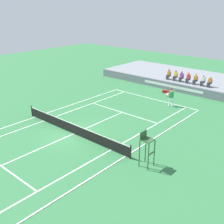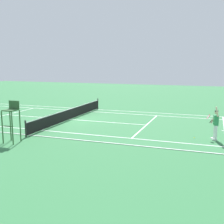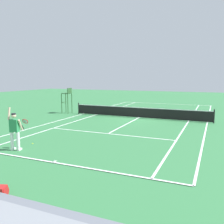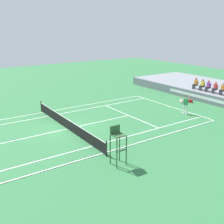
% 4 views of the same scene
% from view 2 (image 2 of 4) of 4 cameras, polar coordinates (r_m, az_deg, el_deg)
% --- Properties ---
extents(ground_plane, '(80.00, 80.00, 0.00)m').
position_cam_2_polar(ground_plane, '(23.95, -8.26, -1.52)').
color(ground_plane, '#337542').
extents(court, '(11.08, 23.88, 0.03)m').
position_cam_2_polar(court, '(23.94, -8.27, -1.49)').
color(court, '#337542').
rests_on(court, ground).
extents(net, '(11.98, 0.10, 1.07)m').
position_cam_2_polar(net, '(23.85, -8.29, -0.29)').
color(net, black).
rests_on(net, ground).
extents(tennis_player, '(0.74, 0.74, 2.08)m').
position_cam_2_polar(tennis_player, '(18.44, 19.81, -2.23)').
color(tennis_player, white).
rests_on(tennis_player, ground).
extents(tennis_ball, '(0.07, 0.07, 0.07)m').
position_cam_2_polar(tennis_ball, '(18.64, 15.98, -4.93)').
color(tennis_ball, '#D1E533').
rests_on(tennis_ball, ground).
extents(umpire_chair, '(0.77, 0.77, 2.44)m').
position_cam_2_polar(umpire_chair, '(17.75, -19.29, -0.80)').
color(umpire_chair, '#2D562D').
rests_on(umpire_chair, ground).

